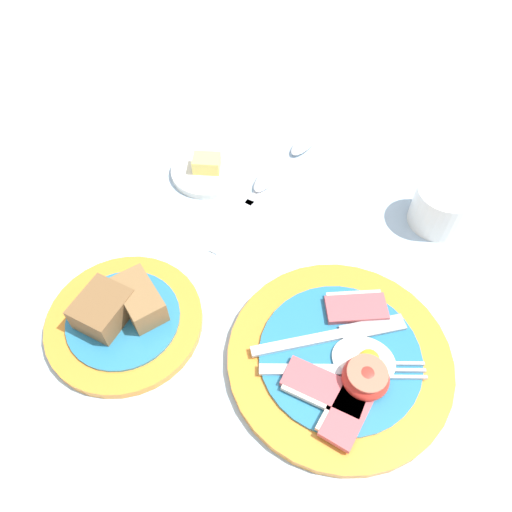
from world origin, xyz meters
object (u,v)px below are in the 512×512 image
Objects in this scene: teaspoon_near_cup at (295,153)px; bread_plate at (123,316)px; teaspoon_by_saucer at (259,189)px; breakfast_plate at (342,360)px; sugar_cup at (442,205)px; butter_dish at (207,170)px.

bread_plate is at bearing 178.59° from teaspoon_near_cup.
teaspoon_near_cup is at bearing -7.97° from teaspoon_by_saucer.
breakfast_plate is 0.29m from teaspoon_by_saucer.
teaspoon_by_saucer is at bearing 178.61° from teaspoon_near_cup.
teaspoon_near_cup is (-0.13, 0.33, -0.01)m from breakfast_plate.
butter_dish is at bearing 179.40° from sugar_cup.
butter_dish is at bearing 141.95° from teaspoon_near_cup.
butter_dish is at bearing 134.49° from breakfast_plate.
sugar_cup is at bearing -74.53° from teaspoon_by_saucer.
sugar_cup is (0.09, 0.25, 0.02)m from breakfast_plate.
breakfast_plate reaches higher than butter_dish.
breakfast_plate is 0.36m from butter_dish.
teaspoon_near_cup is at bearing 32.55° from butter_dish.
breakfast_plate is at bearing -132.55° from teaspoon_by_saucer.
bread_plate is at bearing -176.22° from breakfast_plate.
bread_plate is 0.45m from sugar_cup.
breakfast_plate is 0.27m from sugar_cup.
butter_dish is at bearing 92.52° from teaspoon_by_saucer.
sugar_cup reaches higher than bread_plate.
bread_plate is (-0.26, -0.02, 0.00)m from breakfast_plate.
butter_dish is at bearing 87.33° from bread_plate.
sugar_cup is at bearing 70.03° from breakfast_plate.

